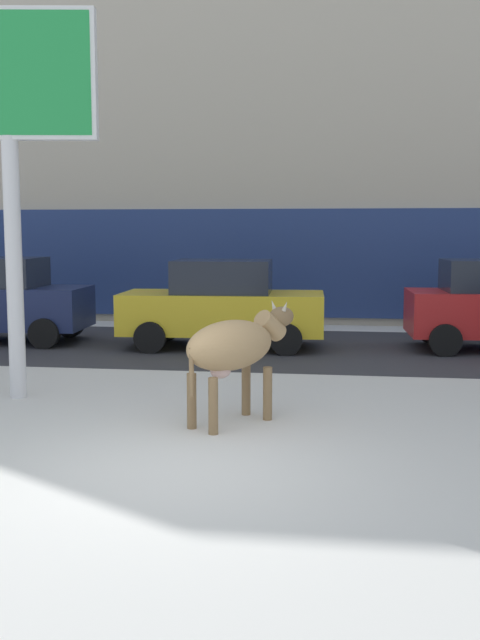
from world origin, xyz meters
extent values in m
plane|color=silver|center=(0.00, 0.00, 0.00)|extent=(120.00, 120.00, 0.00)
cube|color=#333338|center=(0.00, 8.20, 0.00)|extent=(60.00, 5.60, 0.01)
cube|color=#BCB29E|center=(0.00, 15.21, 6.50)|extent=(44.00, 6.00, 13.00)
cube|color=navy|center=(0.00, 12.16, 1.60)|extent=(43.12, 0.10, 2.80)
ellipsoid|color=tan|center=(0.33, 1.94, 1.02)|extent=(1.31, 1.48, 0.64)
cylinder|color=olive|center=(0.46, 2.45, 0.35)|extent=(0.12, 0.12, 0.70)
cylinder|color=olive|center=(0.77, 2.22, 0.35)|extent=(0.12, 0.12, 0.70)
cylinder|color=olive|center=(-0.12, 1.66, 0.35)|extent=(0.12, 0.12, 0.70)
cylinder|color=olive|center=(0.19, 1.43, 0.35)|extent=(0.12, 0.12, 0.70)
cylinder|color=tan|center=(0.77, 2.54, 1.20)|extent=(0.49, 0.54, 0.44)
ellipsoid|color=olive|center=(0.90, 2.72, 1.30)|extent=(0.45, 0.50, 0.28)
cone|color=beige|center=(0.79, 2.75, 1.46)|extent=(0.13, 0.12, 0.15)
cone|color=beige|center=(0.96, 2.62, 1.46)|extent=(0.13, 0.12, 0.15)
cylinder|color=olive|center=(-0.07, 1.40, 0.77)|extent=(0.06, 0.06, 0.60)
ellipsoid|color=beige|center=(0.22, 1.80, 0.72)|extent=(0.36, 0.37, 0.20)
cylinder|color=silver|center=(-3.03, 3.02, 1.90)|extent=(0.24, 0.24, 3.80)
cube|color=silver|center=(-3.03, 3.02, 4.65)|extent=(2.52, 0.58, 1.82)
cube|color=green|center=(-3.03, 2.99, 4.65)|extent=(2.40, 0.52, 1.70)
cube|color=#19234C|center=(-5.64, 8.22, 0.77)|extent=(3.58, 1.87, 0.90)
cylinder|color=black|center=(-4.54, 9.12, 0.32)|extent=(0.65, 0.25, 0.64)
cylinder|color=black|center=(-4.46, 7.42, 0.32)|extent=(0.65, 0.25, 0.64)
cube|color=gold|center=(-0.80, 8.11, 0.74)|extent=(4.28, 1.96, 0.84)
cube|color=#1E232D|center=(-0.80, 8.11, 1.50)|extent=(2.07, 1.64, 0.68)
cylinder|color=black|center=(0.52, 9.05, 0.32)|extent=(0.65, 0.25, 0.64)
cylinder|color=black|center=(0.60, 7.30, 0.32)|extent=(0.65, 0.25, 0.64)
cylinder|color=black|center=(-2.21, 8.92, 0.32)|extent=(0.65, 0.25, 0.64)
cylinder|color=black|center=(-2.12, 7.17, 0.32)|extent=(0.65, 0.25, 0.64)
cylinder|color=black|center=(3.62, 9.33, 0.32)|extent=(0.65, 0.25, 0.64)
cylinder|color=black|center=(3.70, 7.64, 0.32)|extent=(0.65, 0.25, 0.64)
cylinder|color=#282833|center=(4.22, 10.94, 0.44)|extent=(0.24, 0.24, 0.88)
cube|color=#386B42|center=(4.22, 10.94, 1.20)|extent=(0.36, 0.22, 0.64)
sphere|color=tan|center=(4.22, 10.94, 1.63)|extent=(0.20, 0.20, 0.20)
camera|label=1|loc=(1.78, -7.35, 2.48)|focal=42.23mm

